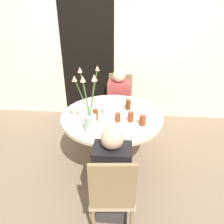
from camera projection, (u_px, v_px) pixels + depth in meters
ground_plane at (112, 160)px, 2.99m from camera, size 16.00×16.00×0.00m
wall_back at (119, 44)px, 3.60m from camera, size 8.00×0.05×2.60m
doorway_panel at (88, 60)px, 3.74m from camera, size 0.90×0.01×2.05m
dining_table at (112, 124)px, 2.72m from camera, size 1.24×1.24×0.71m
chair_near_front at (120, 99)px, 3.63m from camera, size 0.42×0.42×0.88m
chair_far_back at (112, 191)px, 1.90m from camera, size 0.43×0.43×0.88m
birthday_cake at (110, 110)px, 2.67m from camera, size 0.18×0.18×0.14m
flower_vase at (90, 115)px, 2.24m from camera, size 0.27×0.29×0.70m
side_plate at (146, 114)px, 2.68m from camera, size 0.20×0.20×0.01m
drink_glass_0 at (128, 104)px, 2.78m from camera, size 0.07×0.07×0.12m
drink_glass_1 at (131, 117)px, 2.50m from camera, size 0.06×0.06×0.12m
drink_glass_2 at (142, 120)px, 2.43m from camera, size 0.07×0.07×0.12m
drink_glass_3 at (95, 115)px, 2.53m from camera, size 0.06×0.06×0.13m
drink_glass_4 at (118, 117)px, 2.50m from camera, size 0.06×0.06×0.10m
person_guest at (119, 103)px, 3.49m from camera, size 0.34×0.24×1.04m
person_woman at (112, 178)px, 2.04m from camera, size 0.34×0.24×1.04m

